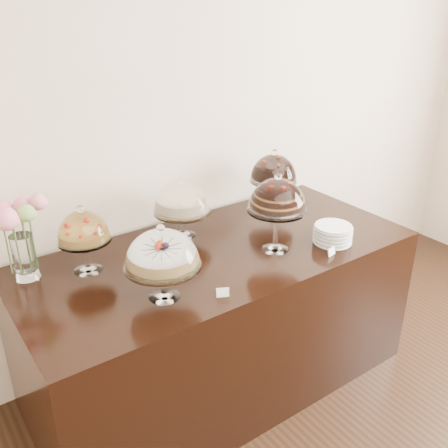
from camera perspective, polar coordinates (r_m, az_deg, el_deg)
wall_back at (r=3.15m, az=-1.52°, el=12.21°), size 5.00×0.04×3.00m
display_counter at (r=2.99m, az=-0.56°, el=-10.70°), size 2.20×1.00×0.90m
cake_stand_sugar_sponge at (r=2.25m, az=-7.10°, el=-3.22°), size 0.35×0.35×0.37m
cake_stand_choco_layer at (r=2.65m, az=6.11°, el=3.03°), size 0.32×0.32×0.45m
cake_stand_cheesecake at (r=2.85m, az=-4.84°, el=2.73°), size 0.33×0.33×0.36m
cake_stand_dark_choco at (r=3.19m, az=5.70°, el=6.12°), size 0.30×0.30×0.41m
cake_stand_fruit_tart at (r=2.56m, az=-15.81°, el=-0.64°), size 0.27×0.27×0.36m
flower_vase at (r=2.57m, az=-22.61°, el=-0.58°), size 0.32×0.27×0.42m
plate_stack at (r=2.88m, az=12.33°, el=-1.13°), size 0.21×0.21×0.10m
price_card_left at (r=2.34m, az=-0.15°, el=-7.84°), size 0.06×0.04×0.04m
price_card_right at (r=2.76m, az=12.18°, el=-3.09°), size 0.06×0.03×0.04m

